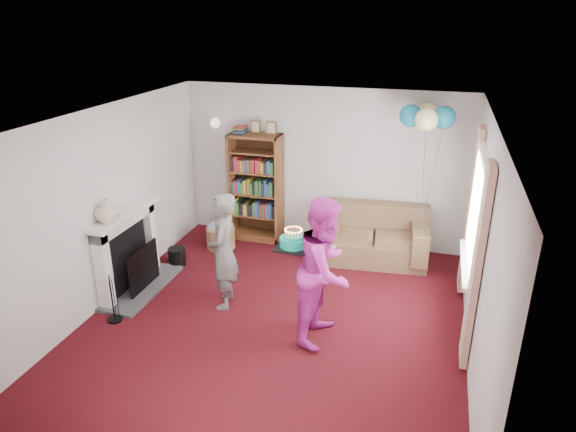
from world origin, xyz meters
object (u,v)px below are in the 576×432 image
(bookcase, at_px, (257,188))
(person_magenta, at_px, (325,270))
(sofa, at_px, (375,239))
(person_striped, at_px, (223,251))
(birthday_cake, at_px, (293,242))

(bookcase, xyz_separation_m, person_magenta, (1.68, -2.44, -0.01))
(sofa, bearing_deg, person_magenta, -103.58)
(sofa, height_order, person_striped, person_striped)
(sofa, xyz_separation_m, person_striped, (-1.68, -1.90, 0.45))
(bookcase, distance_m, person_magenta, 2.96)
(sofa, bearing_deg, birthday_cake, -111.91)
(bookcase, height_order, sofa, bookcase)
(bookcase, distance_m, person_striped, 2.16)
(sofa, xyz_separation_m, person_magenta, (-0.31, -2.20, 0.54))
(bookcase, height_order, birthday_cake, bookcase)
(bookcase, bearing_deg, person_magenta, -55.37)
(person_striped, distance_m, birthday_cake, 1.16)
(sofa, bearing_deg, bookcase, 167.58)
(sofa, xyz_separation_m, birthday_cake, (-0.66, -2.27, 0.87))
(sofa, relative_size, birthday_cake, 4.24)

